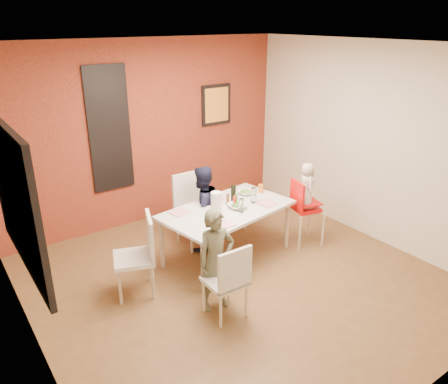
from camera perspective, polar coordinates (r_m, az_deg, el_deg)
ground at (r=5.38m, az=1.89°, el=-11.43°), size 4.50×4.50×0.00m
ceiling at (r=4.50m, az=2.33°, el=18.66°), size 4.50×4.50×0.02m
wall_back at (r=6.62m, az=-9.88°, el=7.56°), size 4.50×0.02×2.70m
wall_front at (r=3.43m, az=25.72°, el=-8.32°), size 4.50×0.02×2.70m
wall_left at (r=3.94m, az=-25.05°, el=-4.33°), size 0.02×4.50×2.70m
wall_right at (r=6.34m, az=18.60°, el=6.09°), size 0.02×4.50×2.70m
brick_accent_wall at (r=6.61m, az=-9.81°, el=7.53°), size 4.50×0.02×2.70m
picture_window_frame at (r=4.05m, az=-25.66°, el=-0.63°), size 0.05×1.70×1.30m
picture_window_pane at (r=4.05m, az=-25.46°, el=-0.58°), size 0.02×1.55×1.15m
glassblock_strip at (r=6.33m, az=-14.75°, el=7.90°), size 0.55×0.03×1.70m
glassblock_surround at (r=6.33m, az=-14.73°, el=7.90°), size 0.60×0.03×1.76m
art_print_frame at (r=7.11m, az=-1.02°, el=11.32°), size 0.54×0.03×0.64m
art_print_canvas at (r=7.10m, az=-0.96°, el=11.31°), size 0.44×0.01×0.54m
dining_table at (r=5.57m, az=0.40°, el=-2.71°), size 1.80×1.18×0.70m
chair_near at (r=4.53m, az=0.67°, el=-11.24°), size 0.40×0.40×0.85m
chair_far at (r=6.00m, az=-4.16°, el=-1.72°), size 0.47×0.47×0.99m
chair_left at (r=4.99m, az=-10.81°, el=-7.59°), size 0.56×0.56×0.94m
high_chair at (r=6.03m, az=10.31°, el=-1.86°), size 0.47×0.47×0.94m
child_near at (r=4.65m, az=-1.04°, el=-8.94°), size 0.45×0.33×1.14m
child_far at (r=5.80m, az=-2.90°, el=-2.22°), size 0.63×0.53×1.18m
toddler at (r=5.92m, az=10.73°, el=0.85°), size 0.30×0.36×0.63m
plate_near_left at (r=5.11m, az=-0.07°, el=-4.26°), size 0.23×0.23×0.01m
plate_far_mid at (r=5.78m, az=-1.11°, el=-1.03°), size 0.25×0.25×0.01m
plate_near_right at (r=5.70m, az=5.61°, el=-1.47°), size 0.24×0.24×0.01m
plate_far_left at (r=5.45m, az=-5.89°, el=-2.64°), size 0.25×0.25×0.01m
salad_bowl_a at (r=5.54m, az=1.75°, el=-1.83°), size 0.24×0.24×0.06m
salad_bowl_b at (r=5.97m, az=2.83°, el=-0.09°), size 0.23×0.23×0.05m
wine_bottle at (r=5.63m, az=1.24°, el=-0.33°), size 0.07×0.07×0.25m
wine_glass_a at (r=5.41m, az=2.27°, el=-1.76°), size 0.06×0.06×0.18m
wine_glass_b at (r=5.69m, az=3.91°, el=-0.42°), size 0.07×0.07×0.20m
paper_towel_roll at (r=5.31m, az=-1.02°, el=-1.53°), size 0.13×0.13×0.29m
condiment_red at (r=5.53m, az=1.39°, el=-1.31°), size 0.04×0.04×0.16m
condiment_green at (r=5.59m, az=1.59°, el=-1.06°), size 0.04×0.04×0.15m
condiment_brown at (r=5.63m, az=0.48°, el=-0.95°), size 0.04×0.04×0.15m
sippy_cup at (r=6.03m, az=4.82°, el=0.45°), size 0.07×0.07×0.12m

